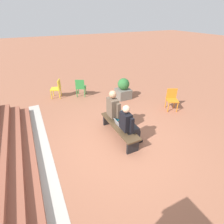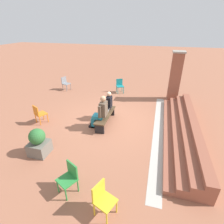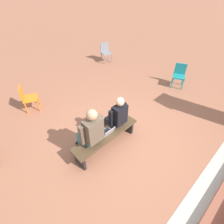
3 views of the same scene
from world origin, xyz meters
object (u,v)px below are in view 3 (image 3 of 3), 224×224
Objects in this scene: laptop at (107,132)px; plastic_chair_far_right at (27,97)px; bench at (106,137)px; plastic_chair_near_bench_left at (106,51)px; person_adult at (90,132)px; plastic_chair_near_bench_right at (179,74)px; person_student at (116,116)px.

plastic_chair_far_right is at bearing -74.88° from laptop.
plastic_chair_near_bench_left reaches higher than bench.
person_adult is 4.34m from plastic_chair_near_bench_right.
plastic_chair_near_bench_right reaches higher than laptop.
bench is 5.62× the size of laptop.
person_adult is at bearing -11.61° from laptop.
person_student reaches higher than plastic_chair_near_bench_left.
plastic_chair_near_bench_right and plastic_chair_far_right have the same top height.
laptop is 2.87m from plastic_chair_far_right.
person_student is (-0.43, -0.07, 0.35)m from bench.
laptop is 3.92m from plastic_chair_near_bench_right.
person_adult is at bearing 97.14° from plastic_chair_far_right.
plastic_chair_near_bench_right is (-3.91, -0.29, -0.02)m from laptop.
person_student reaches higher than laptop.
person_adult reaches higher than laptop.
plastic_chair_near_bench_left is at bearing -132.49° from bench.
person_student is 1.57× the size of plastic_chair_near_bench_right.
plastic_chair_near_bench_left is (-3.05, -3.73, -0.23)m from person_student.
person_student reaches higher than plastic_chair_far_right.
bench is at bearing 8.77° from person_student.
bench is 2.14× the size of plastic_chair_far_right.
person_student is at bearing -171.23° from bench.
person_student reaches higher than plastic_chair_near_bench_right.
person_student is at bearing -168.79° from laptop.
laptop is (-0.41, 0.08, -0.25)m from person_adult.
person_student is 1.57× the size of plastic_chair_near_bench_left.
plastic_chair_near_bench_left is at bearing -166.08° from plastic_chair_far_right.
person_student is 4.83m from plastic_chair_near_bench_left.
person_student is at bearing 50.73° from plastic_chair_near_bench_left.
plastic_chair_far_right is (0.34, -2.69, -0.27)m from person_adult.
bench is 0.56m from person_adult.
bench is 1.36× the size of person_student.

